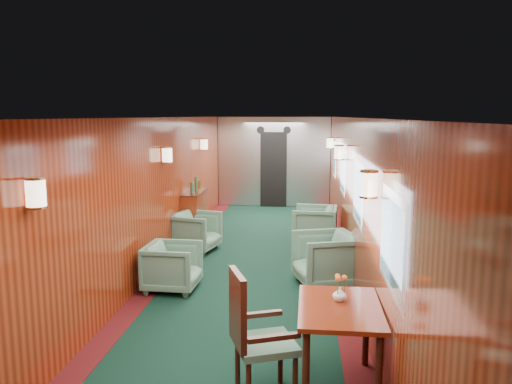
# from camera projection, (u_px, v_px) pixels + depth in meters

# --- Properties ---
(room) EXTENTS (12.00, 12.10, 2.40)m
(room) POSITION_uv_depth(u_px,v_px,m) (250.00, 169.00, 7.44)
(room) COLOR black
(room) RESTS_ON ground
(bulkhead) EXTENTS (2.98, 0.17, 2.39)m
(bulkhead) POSITION_uv_depth(u_px,v_px,m) (274.00, 162.00, 13.32)
(bulkhead) COLOR silver
(bulkhead) RESTS_ON ground
(windows_right) EXTENTS (0.02, 8.60, 0.80)m
(windows_right) POSITION_uv_depth(u_px,v_px,m) (349.00, 181.00, 7.57)
(windows_right) COLOR silver
(windows_right) RESTS_ON ground
(wall_sconces) EXTENTS (2.97, 7.97, 0.25)m
(wall_sconces) POSITION_uv_depth(u_px,v_px,m) (254.00, 156.00, 7.97)
(wall_sconces) COLOR #FFECC6
(wall_sconces) RESTS_ON ground
(dining_table) EXTENTS (0.73, 1.04, 0.77)m
(dining_table) POSITION_uv_depth(u_px,v_px,m) (340.00, 319.00, 4.40)
(dining_table) COLOR maroon
(dining_table) RESTS_ON ground
(side_chair) EXTENTS (0.65, 0.66, 1.14)m
(side_chair) POSITION_uv_depth(u_px,v_px,m) (253.00, 331.00, 4.23)
(side_chair) COLOR #214E3D
(side_chair) RESTS_ON ground
(credenza) EXTENTS (0.33, 1.07, 1.23)m
(credenza) POSITION_uv_depth(u_px,v_px,m) (195.00, 215.00, 9.86)
(credenza) COLOR maroon
(credenza) RESTS_ON ground
(flower_vase) EXTENTS (0.16, 0.16, 0.13)m
(flower_vase) POSITION_uv_depth(u_px,v_px,m) (340.00, 294.00, 4.49)
(flower_vase) COLOR silver
(flower_vase) RESTS_ON dining_table
(armchair_left_near) EXTENTS (0.76, 0.74, 0.67)m
(armchair_left_near) POSITION_uv_depth(u_px,v_px,m) (173.00, 267.00, 6.99)
(armchair_left_near) COLOR #214E3D
(armchair_left_near) RESTS_ON ground
(armchair_left_far) EXTENTS (0.93, 0.91, 0.70)m
(armchair_left_far) POSITION_uv_depth(u_px,v_px,m) (196.00, 232.00, 9.00)
(armchair_left_far) COLOR #214E3D
(armchair_left_far) RESTS_ON ground
(armchair_right_near) EXTENTS (1.05, 1.03, 0.77)m
(armchair_right_near) POSITION_uv_depth(u_px,v_px,m) (326.00, 259.00, 7.17)
(armchair_right_near) COLOR #214E3D
(armchair_right_near) RESTS_ON ground
(armchair_right_far) EXTENTS (0.88, 0.86, 0.74)m
(armchair_right_far) POSITION_uv_depth(u_px,v_px,m) (315.00, 225.00, 9.44)
(armchair_right_far) COLOR #214E3D
(armchair_right_far) RESTS_ON ground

